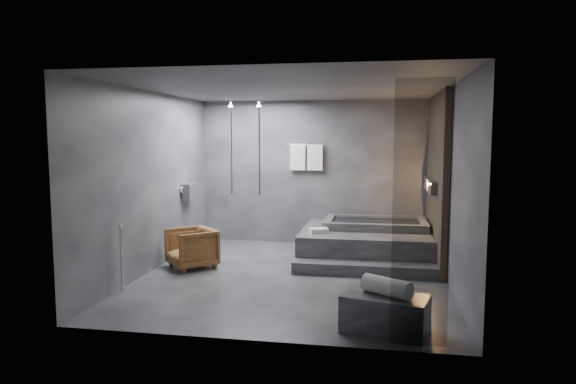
# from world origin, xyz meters

# --- Properties ---
(room) EXTENTS (5.00, 5.04, 2.82)m
(room) POSITION_xyz_m (0.40, 0.24, 1.73)
(room) COLOR #2B2B2D
(room) RESTS_ON ground
(tub_deck) EXTENTS (2.20, 2.00, 0.50)m
(tub_deck) POSITION_xyz_m (1.05, 1.45, 0.25)
(tub_deck) COLOR #303032
(tub_deck) RESTS_ON ground
(tub_step) EXTENTS (2.20, 0.36, 0.18)m
(tub_step) POSITION_xyz_m (1.05, 0.27, 0.09)
(tub_step) COLOR #303032
(tub_step) RESTS_ON ground
(concrete_bench) EXTENTS (0.99, 0.71, 0.40)m
(concrete_bench) POSITION_xyz_m (1.34, -2.02, 0.20)
(concrete_bench) COLOR #2D2D2F
(concrete_bench) RESTS_ON ground
(driftwood_chair) EXTENTS (0.97, 0.97, 0.63)m
(driftwood_chair) POSITION_xyz_m (-1.70, 0.24, 0.32)
(driftwood_chair) COLOR #492B12
(driftwood_chair) RESTS_ON ground
(rolled_towel) EXTENTS (0.57, 0.47, 0.20)m
(rolled_towel) POSITION_xyz_m (1.35, -2.03, 0.50)
(rolled_towel) COLOR white
(rolled_towel) RESTS_ON concrete_bench
(deck_towel) EXTENTS (0.35, 0.31, 0.08)m
(deck_towel) POSITION_xyz_m (0.28, 0.93, 0.54)
(deck_towel) COLOR silver
(deck_towel) RESTS_ON tub_deck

